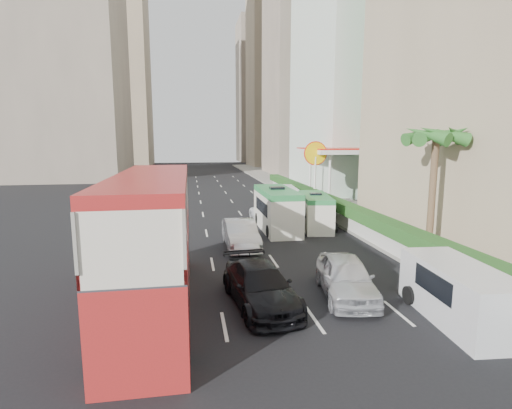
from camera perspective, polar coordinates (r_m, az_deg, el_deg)
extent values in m
plane|color=black|center=(16.70, 7.55, -12.98)|extent=(200.00, 200.00, 0.00)
cube|color=#B32221|center=(15.30, -14.37, -5.29)|extent=(2.50, 11.00, 5.06)
imported|color=silver|center=(23.64, -2.22, -6.22)|extent=(1.82, 5.02, 1.65)
imported|color=silver|center=(17.01, 12.62, -12.70)|extent=(2.69, 5.09, 1.65)
imported|color=black|center=(15.86, 0.60, -14.13)|extent=(2.77, 5.52, 1.54)
imported|color=silver|center=(30.56, 2.30, -2.67)|extent=(3.15, 5.13, 1.33)
cube|color=silver|center=(28.08, 2.98, -0.72)|extent=(2.18, 6.54, 2.90)
cube|color=silver|center=(28.98, 8.45, -0.99)|extent=(2.65, 5.66, 2.41)
cube|color=silver|center=(15.90, 27.01, -11.27)|extent=(2.35, 5.10, 1.99)
cube|color=silver|center=(36.60, 4.10, 0.89)|extent=(2.46, 5.22, 2.02)
cube|color=#99968C|center=(42.49, 9.35, 0.70)|extent=(6.00, 120.00, 0.18)
cube|color=silver|center=(31.24, 10.98, -1.30)|extent=(0.30, 44.00, 1.00)
cube|color=#2D6626|center=(31.10, 11.03, 0.24)|extent=(1.10, 44.00, 0.70)
cylinder|color=brown|center=(22.69, 23.85, 1.07)|extent=(0.36, 0.36, 6.40)
cube|color=silver|center=(40.65, 11.69, 4.02)|extent=(6.50, 8.00, 5.50)
cube|color=gray|center=(78.47, 8.24, 22.91)|extent=(16.00, 16.00, 50.00)
cube|color=tan|center=(100.39, 3.26, 18.19)|extent=(14.00, 14.00, 44.00)
cube|color=gray|center=(121.50, 0.89, 15.68)|extent=(14.00, 14.00, 40.00)
cube|color=gray|center=(75.04, -26.39, 23.53)|extent=(18.00, 18.00, 52.00)
cube|color=tan|center=(107.50, -19.59, 17.63)|extent=(16.00, 16.00, 46.00)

